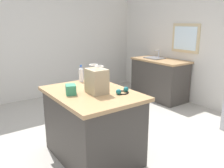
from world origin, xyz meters
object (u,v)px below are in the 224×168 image
(bottle, at_px, (81,74))
(ear_defenders, at_px, (122,91))
(shopping_bag, at_px, (97,81))
(small_box, at_px, (71,89))
(kitchen_island, at_px, (93,125))

(bottle, height_order, ear_defenders, bottle)
(shopping_bag, xyz_separation_m, small_box, (-0.13, -0.27, -0.09))
(ear_defenders, bearing_deg, bottle, -170.48)
(small_box, bearing_deg, kitchen_island, 77.63)
(bottle, bearing_deg, ear_defenders, 9.52)
(shopping_bag, xyz_separation_m, bottle, (-0.59, 0.11, -0.04))
(shopping_bag, bearing_deg, small_box, -116.06)
(bottle, xyz_separation_m, ear_defenders, (0.77, 0.13, -0.08))
(small_box, distance_m, ear_defenders, 0.60)
(shopping_bag, relative_size, small_box, 2.23)
(bottle, bearing_deg, kitchen_island, -14.78)
(bottle, bearing_deg, small_box, -39.89)
(kitchen_island, relative_size, small_box, 8.11)
(small_box, height_order, ear_defenders, small_box)
(kitchen_island, bearing_deg, shopping_bag, 16.66)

